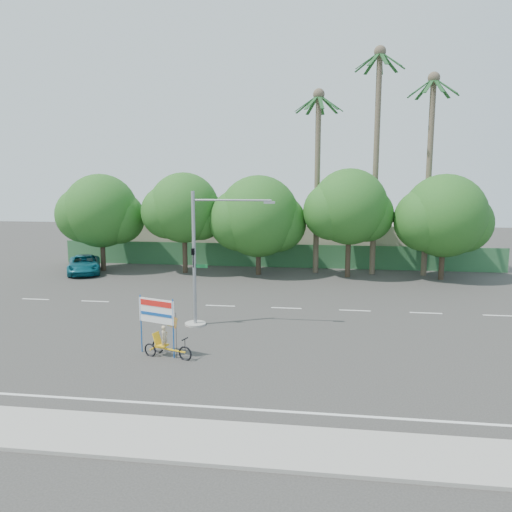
# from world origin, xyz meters

# --- Properties ---
(ground) EXTENTS (120.00, 120.00, 0.00)m
(ground) POSITION_xyz_m (0.00, 0.00, 0.00)
(ground) COLOR #33302D
(ground) RESTS_ON ground
(sidewalk_near) EXTENTS (50.00, 2.40, 0.12)m
(sidewalk_near) POSITION_xyz_m (0.00, -7.50, 0.06)
(sidewalk_near) COLOR gray
(sidewalk_near) RESTS_ON ground
(fence) EXTENTS (38.00, 0.08, 2.00)m
(fence) POSITION_xyz_m (0.00, 21.50, 1.00)
(fence) COLOR #336B3D
(fence) RESTS_ON ground
(building_left) EXTENTS (12.00, 8.00, 4.00)m
(building_left) POSITION_xyz_m (-10.00, 26.00, 2.00)
(building_left) COLOR #BBB195
(building_left) RESTS_ON ground
(building_right) EXTENTS (14.00, 8.00, 3.60)m
(building_right) POSITION_xyz_m (8.00, 26.00, 1.80)
(building_right) COLOR #BBB195
(building_right) RESTS_ON ground
(tree_far_left) EXTENTS (7.14, 6.00, 7.96)m
(tree_far_left) POSITION_xyz_m (-14.05, 18.00, 4.76)
(tree_far_left) COLOR #473828
(tree_far_left) RESTS_ON ground
(tree_left) EXTENTS (6.66, 5.60, 8.07)m
(tree_left) POSITION_xyz_m (-7.05, 18.00, 5.06)
(tree_left) COLOR #473828
(tree_left) RESTS_ON ground
(tree_center) EXTENTS (7.62, 6.40, 7.85)m
(tree_center) POSITION_xyz_m (-1.05, 18.00, 4.47)
(tree_center) COLOR #473828
(tree_center) RESTS_ON ground
(tree_right) EXTENTS (6.90, 5.80, 8.36)m
(tree_right) POSITION_xyz_m (5.95, 18.00, 5.24)
(tree_right) COLOR #473828
(tree_right) RESTS_ON ground
(tree_far_right) EXTENTS (7.38, 6.20, 7.94)m
(tree_far_right) POSITION_xyz_m (12.95, 18.00, 4.64)
(tree_far_right) COLOR #473828
(tree_far_right) RESTS_ON ground
(palm_tall) EXTENTS (3.73, 3.79, 17.45)m
(palm_tall) POSITION_xyz_m (8.00, 19.50, 10.46)
(palm_tall) COLOR #70604C
(palm_tall) RESTS_ON ground
(palm_mid) EXTENTS (3.73, 3.79, 15.45)m
(palm_mid) POSITION_xyz_m (12.00, 19.50, 9.40)
(palm_mid) COLOR #70604C
(palm_mid) RESTS_ON ground
(palm_short) EXTENTS (3.73, 3.79, 14.45)m
(palm_short) POSITION_xyz_m (3.50, 19.50, 8.86)
(palm_short) COLOR #70604C
(palm_short) RESTS_ON ground
(traffic_signal) EXTENTS (4.72, 1.10, 7.00)m
(traffic_signal) POSITION_xyz_m (-2.20, 3.98, 2.92)
(traffic_signal) COLOR gray
(traffic_signal) RESTS_ON ground
(trike_billboard) EXTENTS (2.57, 1.12, 2.64)m
(trike_billboard) POSITION_xyz_m (-2.74, -0.69, 1.06)
(trike_billboard) COLOR black
(trike_billboard) RESTS_ON ground
(pickup_truck) EXTENTS (4.37, 5.75, 1.45)m
(pickup_truck) POSITION_xyz_m (-15.00, 16.60, 0.73)
(pickup_truck) COLOR #0F5A6A
(pickup_truck) RESTS_ON ground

